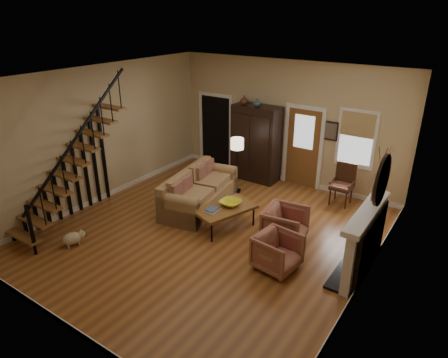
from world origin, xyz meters
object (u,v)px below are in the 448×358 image
Objects in this scene: armoire at (256,143)px; floor_lamp at (237,165)px; sofa at (200,190)px; armchair_left at (277,252)px; coffee_table at (225,217)px; armchair_right at (285,225)px; side_chair at (342,185)px.

armoire is 1.07m from floor_lamp.
sofa is at bearing -101.58° from floor_lamp.
coffee_table is at bearing 73.98° from armchair_left.
floor_lamp is (-0.81, 1.76, 0.48)m from coffee_table.
floor_lamp reaches higher than sofa.
armchair_left is at bearing -33.46° from sofa.
armoire reaches higher than sofa.
sofa is 2.78× the size of armchair_right.
armchair_right is 2.67m from floor_lamp.
armchair_right is at bearing -49.41° from armoire.
armoire is at bearing 106.83° from coffee_table.
floor_lamp is (0.26, 1.26, 0.30)m from sofa.
floor_lamp is at bearing 47.41° from armchair_right.
floor_lamp reaches higher than armchair_left.
sofa is 2.96m from armchair_left.
armchair_left is 0.75× the size of side_chair.
armoire reaches higher than floor_lamp.
floor_lamp is (-2.16, 1.53, 0.35)m from armchair_right.
side_chair is (0.07, 3.27, 0.16)m from armchair_left.
coffee_table is 1.78m from armchair_left.
side_chair is at bearing 18.10° from floor_lamp.
armchair_right reaches higher than armchair_left.
armoire is 1.60× the size of coffee_table.
armoire reaches higher than coffee_table.
armchair_left is at bearing -22.72° from coffee_table.
side_chair reaches higher than armchair_left.
armchair_left is 0.91× the size of armchair_right.
armoire is at bearing 42.29° from armchair_left.
armchair_left is at bearing -44.90° from floor_lamp.
sofa is at bearing -143.18° from side_chair.
side_chair is (0.36, 2.35, 0.13)m from armchair_right.
side_chair is at bearing 5.53° from armchair_left.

